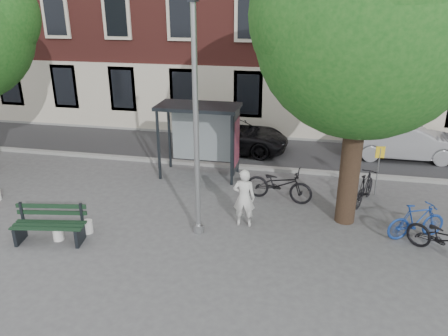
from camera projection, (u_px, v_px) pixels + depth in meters
name	position (u px, v px, depth m)	size (l,w,h in m)	color
ground	(199.00, 232.00, 12.12)	(90.00, 90.00, 0.00)	#4C4C4F
road	(240.00, 150.00, 18.50)	(40.00, 4.00, 0.01)	#28282B
curb_near	(232.00, 166.00, 16.66)	(40.00, 0.25, 0.12)	gray
curb_far	(247.00, 135.00, 20.30)	(40.00, 0.25, 0.12)	gray
lamppost	(196.00, 136.00, 11.10)	(0.28, 0.35, 6.11)	#9EA0A3
tree_right	(368.00, 18.00, 10.57)	(5.76, 5.60, 8.20)	black
bus_shelter	(210.00, 124.00, 15.27)	(2.85, 1.45, 2.62)	#1E2328
painter	(244.00, 198.00, 12.20)	(0.62, 0.41, 1.71)	silver
bench	(50.00, 226.00, 11.53)	(1.96, 0.90, 0.97)	#1E2328
bike_a	(279.00, 184.00, 13.82)	(0.74, 2.14, 1.12)	black
bike_b	(417.00, 221.00, 11.66)	(0.48, 1.69, 1.02)	navy
bike_c	(445.00, 239.00, 10.81)	(0.68, 1.95, 1.03)	black
bike_d	(365.00, 188.00, 13.65)	(0.49, 1.72, 1.03)	black
car_dark	(233.00, 135.00, 18.34)	(2.14, 4.65, 1.29)	black
car_silver	(405.00, 141.00, 17.37)	(1.56, 4.49, 1.48)	#A0A1A8
bucket_a	(58.00, 234.00, 11.69)	(0.28, 0.28, 0.36)	white
bucket_b	(88.00, 227.00, 12.04)	(0.28, 0.28, 0.36)	silver
notice_sign	(379.00, 162.00, 13.94)	(0.29, 0.08, 1.69)	#9EA0A3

